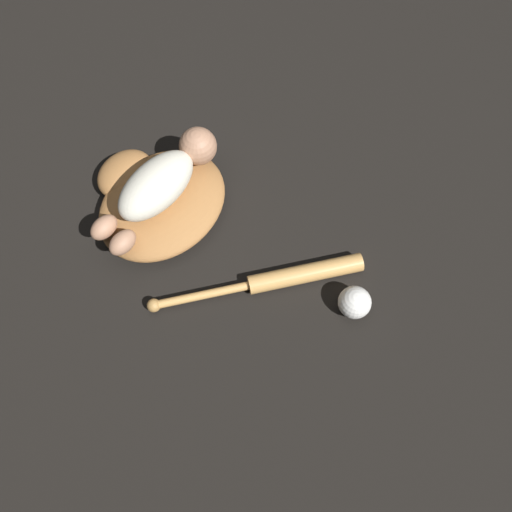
% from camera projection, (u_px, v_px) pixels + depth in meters
% --- Properties ---
extents(ground_plane, '(6.00, 6.00, 0.00)m').
position_uv_depth(ground_plane, '(145.00, 217.00, 1.25)').
color(ground_plane, black).
extents(baseball_glove, '(0.35, 0.34, 0.07)m').
position_uv_depth(baseball_glove, '(156.00, 199.00, 1.23)').
color(baseball_glove, '#A8703D').
rests_on(baseball_glove, ground).
extents(baby_figure, '(0.37, 0.11, 0.10)m').
position_uv_depth(baby_figure, '(162.00, 181.00, 1.15)').
color(baby_figure, silver).
rests_on(baby_figure, baseball_glove).
extents(baseball_bat, '(0.42, 0.34, 0.04)m').
position_uv_depth(baseball_bat, '(284.00, 278.00, 1.16)').
color(baseball_bat, tan).
rests_on(baseball_bat, ground).
extents(baseball, '(0.08, 0.08, 0.08)m').
position_uv_depth(baseball, '(355.00, 302.00, 1.12)').
color(baseball, white).
rests_on(baseball, ground).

